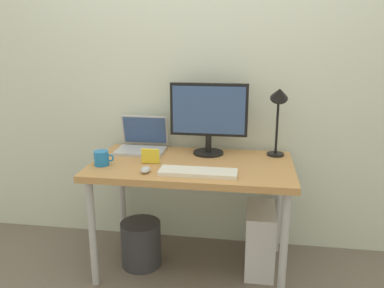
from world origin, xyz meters
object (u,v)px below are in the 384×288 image
mouse (146,170)px  desk (192,173)px  monitor (209,115)px  laptop (142,142)px  computer_tower (260,239)px  keyboard (198,172)px  desk_lamp (279,105)px  coffee_mug (102,158)px  photo_frame (150,156)px  wastebasket (141,244)px

mouse → desk: bearing=42.2°
desk → monitor: 0.40m
laptop → computer_tower: 1.00m
laptop → monitor: bearing=-2.1°
keyboard → computer_tower: (0.37, 0.24, -0.52)m
desk_lamp → mouse: 0.92m
laptop → keyboard: bearing=-43.8°
laptop → coffee_mug: laptop is taller
coffee_mug → laptop: bearing=66.0°
keyboard → photo_frame: photo_frame is taller
mouse → coffee_mug: size_ratio=0.73×
desk → photo_frame: 0.28m
desk_lamp → photo_frame: desk_lamp is taller
wastebasket → desk_lamp: bearing=15.6°
mouse → photo_frame: (-0.01, 0.16, 0.03)m
laptop → photo_frame: size_ratio=2.91×
monitor → desk_lamp: desk_lamp is taller
desk → mouse: (-0.24, -0.21, 0.09)m
monitor → mouse: bearing=-126.7°
monitor → coffee_mug: 0.73m
desk_lamp → keyboard: desk_lamp is taller
monitor → keyboard: (-0.01, -0.40, -0.25)m
coffee_mug → desk: bearing=13.3°
laptop → photo_frame: (0.13, -0.27, -0.01)m
coffee_mug → wastebasket: 0.65m
monitor → photo_frame: (-0.33, -0.26, -0.22)m
coffee_mug → desk_lamp: bearing=17.7°
monitor → computer_tower: monitor is taller
mouse → desk_lamp: bearing=29.3°
desk → computer_tower: bearing=4.9°
computer_tower → laptop: bearing=167.1°
desk → keyboard: bearing=-72.1°
monitor → desk_lamp: (0.44, 0.00, 0.08)m
photo_frame → wastebasket: 0.62m
desk → desk_lamp: size_ratio=2.59×
keyboard → laptop: bearing=136.2°
mouse → computer_tower: (0.67, 0.25, -0.52)m
mouse → coffee_mug: bearing=163.3°
laptop → desk_lamp: 0.93m
desk_lamp → laptop: bearing=179.0°
desk → wastebasket: size_ratio=4.10×
desk_lamp → keyboard: 0.69m
desk → keyboard: 0.22m
coffee_mug → monitor: bearing=28.6°
desk_lamp → computer_tower: bearing=-115.2°
desk → keyboard: (0.06, -0.20, 0.08)m
photo_frame → wastebasket: (-0.09, 0.02, -0.61)m
desk → mouse: bearing=-137.8°
desk_lamp → computer_tower: (-0.08, -0.17, -0.84)m
desk → monitor: monitor is taller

